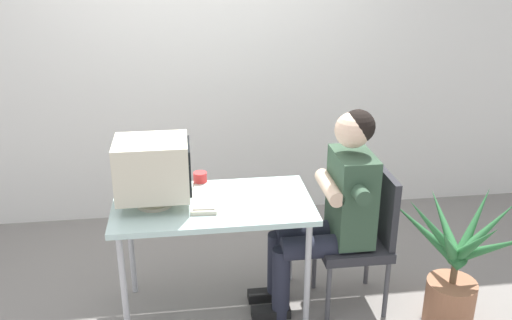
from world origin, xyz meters
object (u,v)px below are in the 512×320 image
crt_monitor (153,168)px  keyboard (204,197)px  desk (213,212)px  person_seated (333,205)px  office_chair (363,233)px  potted_plant (454,269)px  desk_mug (200,179)px

crt_monitor → keyboard: crt_monitor is taller
desk → person_seated: bearing=-3.1°
office_chair → person_seated: (-0.20, -0.00, 0.20)m
person_seated → desk: bearing=176.9°
office_chair → potted_plant: 0.57m
keyboard → desk_mug: 0.20m
desk → desk_mug: (-0.06, 0.24, 0.11)m
keyboard → office_chair: 1.00m
desk → office_chair: (0.91, -0.04, -0.19)m
keyboard → potted_plant: (1.44, -0.35, -0.39)m
desk → person_seated: person_seated is taller
desk → person_seated: (0.71, -0.04, 0.02)m
crt_monitor → keyboard: (0.28, 0.03, -0.21)m
person_seated → desk_mug: person_seated is taller
person_seated → potted_plant: (0.67, -0.28, -0.32)m
keyboard → potted_plant: bearing=-13.8°
desk → keyboard: keyboard is taller
desk → keyboard: 0.10m
keyboard → person_seated: bearing=-5.5°
desk → crt_monitor: size_ratio=2.78×
crt_monitor → office_chair: 1.33m
keyboard → desk: bearing=-36.5°
crt_monitor → desk_mug: crt_monitor is taller
desk → crt_monitor: bearing=179.0°
keyboard → office_chair: size_ratio=0.47×
crt_monitor → office_chair: (1.24, -0.04, -0.48)m
desk_mug → person_seated: bearing=-19.5°
crt_monitor → potted_plant: (1.72, -0.32, -0.60)m
keyboard → potted_plant: 1.53m
office_chair → person_seated: 0.28m
potted_plant → keyboard: bearing=166.2°
desk → keyboard: (-0.05, 0.03, 0.08)m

